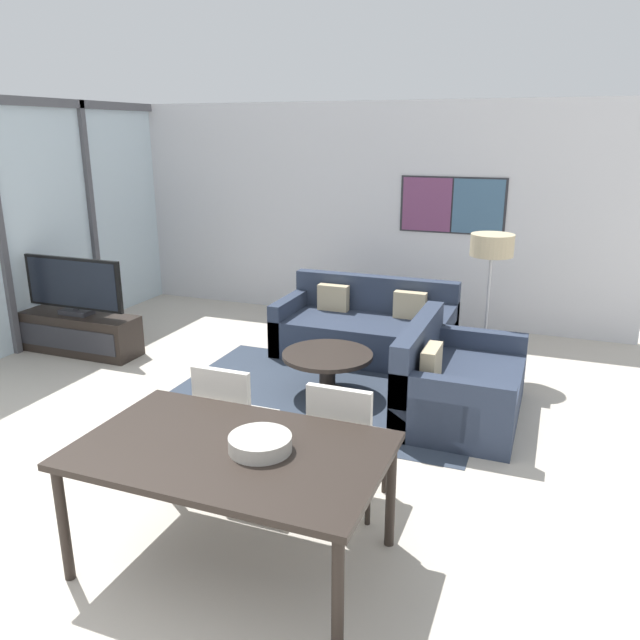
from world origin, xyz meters
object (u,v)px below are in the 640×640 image
dining_table (231,458)px  fruit_bowl (260,442)px  coffee_table (327,364)px  floor_lamp (491,253)px  dining_chair_left (232,416)px  dining_chair_centre (345,437)px  tv_console (79,333)px  sofa_main (367,330)px  sofa_side (453,386)px  television (73,286)px

dining_table → fruit_bowl: fruit_bowl is taller
coffee_table → floor_lamp: floor_lamp is taller
dining_chair_left → dining_chair_centre: (0.84, -0.01, 0.00)m
tv_console → floor_lamp: bearing=13.6°
tv_console → dining_table: 4.30m
fruit_bowl → dining_chair_centre: bearing=70.7°
sofa_main → fruit_bowl: size_ratio=5.51×
sofa_side → dining_chair_centre: size_ratio=1.60×
dining_chair_left → fruit_bowl: (0.59, -0.73, 0.27)m
tv_console → dining_chair_centre: bearing=-25.5°
tv_console → dining_table: size_ratio=0.84×
sofa_main → dining_chair_centre: size_ratio=2.11×
tv_console → fruit_bowl: fruit_bowl is taller
dining_chair_left → coffee_table: bearing=87.6°
tv_console → dining_chair_left: size_ratio=1.58×
sofa_main → sofa_side: 1.75m
dining_chair_left → dining_chair_centre: size_ratio=1.00×
fruit_bowl → sofa_side: bearing=74.6°
floor_lamp → dining_chair_left: bearing=-115.8°
sofa_side → floor_lamp: 1.53m
coffee_table → sofa_main: bearing=90.0°
tv_console → coffee_table: tv_console is taller
dining_chair_left → dining_chair_centre: 0.84m
sofa_side → dining_chair_left: bearing=143.7°
coffee_table → floor_lamp: size_ratio=0.59×
dining_chair_left → tv_console: bearing=148.7°
television → floor_lamp: size_ratio=0.88×
television → dining_table: (3.41, -2.57, -0.10)m
television → floor_lamp: bearing=13.6°
tv_console → dining_chair_centre: dining_chair_centre is taller
dining_chair_left → floor_lamp: floor_lamp is taller
sofa_main → floor_lamp: bearing=-5.2°
dining_chair_left → sofa_main: bearing=88.6°
tv_console → sofa_side: (4.25, -0.10, 0.04)m
coffee_table → dining_table: (0.35, -2.48, 0.37)m
dining_table → dining_chair_left: (-0.42, 0.75, -0.16)m
coffee_table → dining_chair_centre: size_ratio=0.94×
fruit_bowl → coffee_table: bearing=102.0°
television → sofa_main: (3.06, 1.18, -0.51)m
sofa_main → dining_chair_centre: 3.11m
sofa_main → coffee_table: bearing=-90.0°
dining_chair_left → sofa_side: bearing=53.7°
television → coffee_table: (3.06, -0.10, -0.47)m
sofa_side → dining_chair_left: dining_chair_left is taller
tv_console → floor_lamp: floor_lamp is taller
tv_console → dining_chair_left: 3.51m
coffee_table → dining_chair_left: (-0.07, -1.72, 0.21)m
dining_chair_centre → television: bearing=154.5°
television → coffee_table: television is taller
fruit_bowl → floor_lamp: floor_lamp is taller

